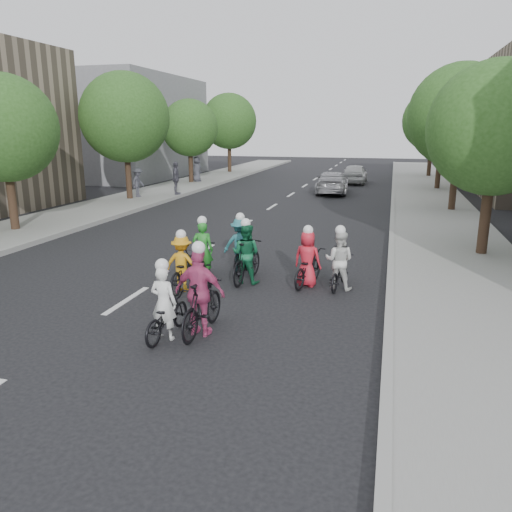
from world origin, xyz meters
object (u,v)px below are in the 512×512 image
at_px(cyclist_0, 166,312).
at_px(cyclist_1, 247,258).
at_px(cyclist_4, 308,264).
at_px(spectator_2, 197,169).
at_px(follow_car_lead, 332,183).
at_px(spectator_0, 138,182).
at_px(follow_car_trail, 355,174).
at_px(cyclist_5, 204,256).
at_px(cyclist_2, 183,268).
at_px(cyclist_6, 339,266).
at_px(cyclist_3, 201,300).
at_px(spectator_1, 176,178).
at_px(cyclist_7, 241,248).

height_order(cyclist_0, cyclist_1, cyclist_1).
relative_size(cyclist_0, cyclist_4, 0.91).
xyz_separation_m(cyclist_1, spectator_2, (-10.22, 22.15, 0.39)).
height_order(follow_car_lead, spectator_0, spectator_0).
bearing_deg(follow_car_trail, cyclist_1, 88.27).
bearing_deg(cyclist_5, follow_car_trail, -102.85).
bearing_deg(spectator_0, follow_car_lead, -60.06).
bearing_deg(cyclist_2, cyclist_6, -165.52).
distance_m(cyclist_5, spectator_2, 23.80).
bearing_deg(cyclist_3, follow_car_trail, -88.17).
xyz_separation_m(cyclist_3, spectator_1, (-8.75, 18.48, 0.41)).
relative_size(cyclist_1, cyclist_7, 1.14).
xyz_separation_m(cyclist_5, cyclist_7, (0.77, 0.92, 0.05)).
relative_size(cyclist_1, follow_car_trail, 0.46).
xyz_separation_m(cyclist_2, follow_car_lead, (1.35, 20.13, 0.10)).
bearing_deg(spectator_1, cyclist_1, -170.09).
xyz_separation_m(cyclist_1, cyclist_5, (-1.25, 0.11, -0.07)).
bearing_deg(spectator_1, cyclist_0, -176.78).
bearing_deg(follow_car_lead, cyclist_0, 85.09).
relative_size(cyclist_0, cyclist_3, 0.87).
xyz_separation_m(cyclist_3, cyclist_5, (-1.35, 3.67, -0.11)).
bearing_deg(cyclist_5, cyclist_3, 102.28).
height_order(cyclist_6, follow_car_lead, cyclist_6).
xyz_separation_m(cyclist_3, cyclist_6, (2.32, 3.65, -0.12)).
distance_m(cyclist_5, spectator_1, 16.56).
relative_size(cyclist_0, spectator_2, 0.92).
bearing_deg(cyclist_2, spectator_2, -71.78).
relative_size(cyclist_1, cyclist_6, 1.16).
distance_m(cyclist_1, cyclist_2, 1.72).
distance_m(cyclist_2, cyclist_3, 2.88).
bearing_deg(spectator_0, cyclist_1, -140.78).
xyz_separation_m(cyclist_1, follow_car_lead, (0.01, 19.06, 0.01)).
bearing_deg(follow_car_lead, cyclist_1, 86.35).
bearing_deg(cyclist_7, follow_car_trail, -94.41).
bearing_deg(cyclist_1, follow_car_lead, -84.46).
bearing_deg(cyclist_1, cyclist_3, 97.27).
xyz_separation_m(cyclist_0, spectator_0, (-9.85, 17.39, 0.45)).
distance_m(cyclist_0, follow_car_trail, 29.25).
relative_size(cyclist_3, follow_car_trail, 0.46).
distance_m(cyclist_7, spectator_0, 15.91).
relative_size(cyclist_1, follow_car_lead, 0.41).
bearing_deg(spectator_1, cyclist_3, -174.84).
xyz_separation_m(cyclist_7, follow_car_trail, (1.40, 24.29, 0.06)).
distance_m(cyclist_5, cyclist_7, 1.21).
relative_size(cyclist_6, spectator_1, 0.86).
relative_size(spectator_0, spectator_2, 0.91).
xyz_separation_m(cyclist_0, cyclist_3, (0.61, 0.33, 0.18)).
distance_m(spectator_1, spectator_2, 7.40).
relative_size(cyclist_1, spectator_0, 1.17).
distance_m(follow_car_trail, spectator_2, 11.59).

